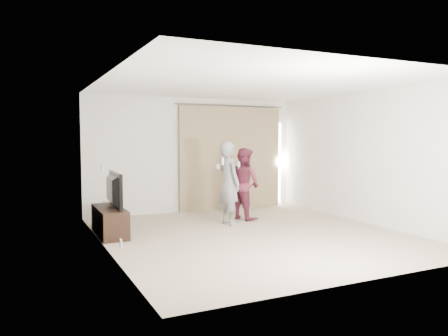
{
  "coord_description": "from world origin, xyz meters",
  "views": [
    {
      "loc": [
        -3.68,
        -6.58,
        1.69
      ],
      "look_at": [
        0.01,
        1.2,
        1.09
      ],
      "focal_mm": 35.0,
      "sensor_mm": 36.0,
      "label": 1
    }
  ],
  "objects_px": {
    "tv_console": "(110,221)",
    "person_man": "(229,183)",
    "person_woman": "(244,184)",
    "tv": "(109,190)"
  },
  "relations": [
    {
      "from": "tv_console",
      "to": "person_woman",
      "type": "bearing_deg",
      "value": 6.63
    },
    {
      "from": "tv_console",
      "to": "tv",
      "type": "relative_size",
      "value": 1.17
    },
    {
      "from": "tv",
      "to": "person_woman",
      "type": "distance_m",
      "value": 2.84
    },
    {
      "from": "tv_console",
      "to": "tv",
      "type": "height_order",
      "value": "tv"
    },
    {
      "from": "tv_console",
      "to": "person_woman",
      "type": "height_order",
      "value": "person_woman"
    },
    {
      "from": "tv_console",
      "to": "person_man",
      "type": "height_order",
      "value": "person_man"
    },
    {
      "from": "person_man",
      "to": "person_woman",
      "type": "distance_m",
      "value": 0.66
    },
    {
      "from": "tv_console",
      "to": "person_woman",
      "type": "xyz_separation_m",
      "value": [
        2.82,
        0.33,
        0.5
      ]
    },
    {
      "from": "person_woman",
      "to": "tv_console",
      "type": "bearing_deg",
      "value": -173.37
    },
    {
      "from": "tv_console",
      "to": "person_man",
      "type": "xyz_separation_m",
      "value": [
        2.27,
        -0.05,
        0.57
      ]
    }
  ]
}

